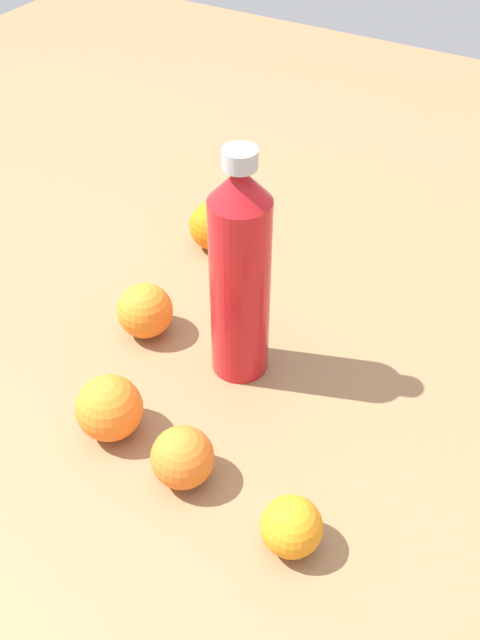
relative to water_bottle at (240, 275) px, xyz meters
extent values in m
plane|color=olive|center=(-0.05, -0.01, -0.15)|extent=(2.40, 2.40, 0.00)
cylinder|color=red|center=(0.00, 0.00, -0.02)|extent=(0.08, 0.08, 0.26)
cone|color=red|center=(0.00, 0.00, 0.13)|extent=(0.08, 0.08, 0.04)
cylinder|color=#B2B7BF|center=(0.00, 0.00, 0.16)|extent=(0.04, 0.04, 0.02)
sphere|color=orange|center=(0.04, -0.19, -0.12)|extent=(0.07, 0.07, 0.07)
sphere|color=orange|center=(0.18, -0.21, -0.12)|extent=(0.07, 0.07, 0.07)
sphere|color=orange|center=(-0.08, -0.18, -0.11)|extent=(0.08, 0.08, 0.08)
sphere|color=orange|center=(-0.15, -0.01, -0.11)|extent=(0.08, 0.08, 0.08)
sphere|color=orange|center=(-0.17, 0.21, -0.11)|extent=(0.08, 0.08, 0.08)
camera|label=1|loc=(0.34, -0.58, 0.53)|focal=39.77mm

